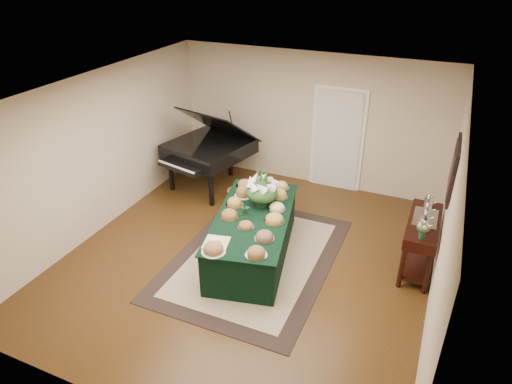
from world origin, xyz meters
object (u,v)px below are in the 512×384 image
at_px(buffet_table, 253,236).
at_px(mahogany_sideboard, 422,232).
at_px(floral_centerpiece, 262,188).
at_px(grand_piano, 209,148).

xyz_separation_m(buffet_table, mahogany_sideboard, (2.46, 0.69, 0.30)).
distance_m(buffet_table, floral_centerpiece, 0.77).
distance_m(floral_centerpiece, mahogany_sideboard, 2.51).
distance_m(buffet_table, mahogany_sideboard, 2.57).
bearing_deg(mahogany_sideboard, floral_centerpiece, -172.46).
bearing_deg(buffet_table, grand_piano, 133.93).
relative_size(buffet_table, grand_piano, 1.34).
relative_size(buffet_table, floral_centerpiece, 4.84).
height_order(buffet_table, mahogany_sideboard, mahogany_sideboard).
relative_size(grand_piano, mahogany_sideboard, 1.50).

